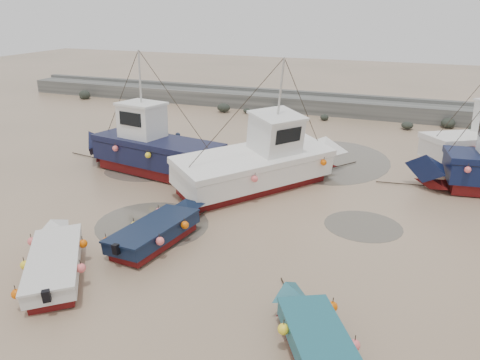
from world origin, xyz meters
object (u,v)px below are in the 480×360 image
at_px(dinghy_2, 312,330).
at_px(cabin_boat_1, 264,161).
at_px(dinghy_1, 161,228).
at_px(person, 179,162).
at_px(dinghy_0, 56,257).
at_px(cabin_boat_0, 148,147).

height_order(dinghy_2, cabin_boat_1, cabin_boat_1).
relative_size(dinghy_1, person, 3.52).
height_order(dinghy_0, dinghy_1, same).
bearing_deg(person, dinghy_0, 84.94).
height_order(dinghy_0, dinghy_2, same).
relative_size(dinghy_0, dinghy_2, 1.18).
relative_size(dinghy_0, cabin_boat_0, 0.56).
xyz_separation_m(dinghy_0, person, (-1.73, 11.71, -0.54)).
distance_m(dinghy_0, cabin_boat_0, 10.05).
xyz_separation_m(dinghy_1, dinghy_2, (6.65, -3.72, 0.02)).
height_order(dinghy_0, cabin_boat_1, cabin_boat_1).
bearing_deg(cabin_boat_1, dinghy_1, -69.28).
bearing_deg(dinghy_2, cabin_boat_1, 84.36).
distance_m(cabin_boat_0, cabin_boat_1, 6.36).
distance_m(dinghy_0, person, 11.85).
distance_m(dinghy_1, cabin_boat_0, 8.04).
height_order(dinghy_0, person, dinghy_0).
relative_size(dinghy_1, cabin_boat_0, 0.59).
bearing_deg(person, cabin_boat_1, 148.88).
bearing_deg(dinghy_1, dinghy_2, -20.33).
bearing_deg(dinghy_0, person, 61.67).
height_order(dinghy_1, cabin_boat_0, cabin_boat_0).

